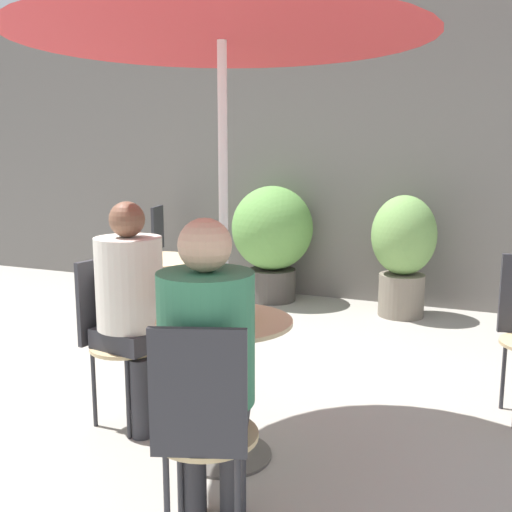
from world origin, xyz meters
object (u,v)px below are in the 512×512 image
bistro_chair_1 (202,421)px  beer_glass_1 (202,298)px  cafe_table_near (225,363)px  umbrella (221,8)px  potted_plant_1 (403,248)px  bistro_chair_0 (113,326)px  seated_person_0 (132,297)px  bistro_chair_4 (150,241)px  beer_glass_3 (249,302)px  beer_glass_0 (231,295)px  beer_glass_2 (216,307)px  cafe_table_far (155,287)px  potted_plant_0 (272,235)px  seated_person_1 (207,355)px

bistro_chair_1 → beer_glass_1: 0.86m
cafe_table_near → umbrella: umbrella is taller
cafe_table_near → beer_glass_1: beer_glass_1 is taller
beer_glass_1 → potted_plant_1: 3.05m
bistro_chair_1 → bistro_chair_0: bearing=-60.0°
seated_person_0 → umbrella: bearing=-90.0°
bistro_chair_4 → umbrella: bearing=24.3°
beer_glass_3 → beer_glass_0: bearing=146.8°
potted_plant_1 → beer_glass_3: bearing=-95.2°
bistro_chair_0 → beer_glass_2: size_ratio=4.93×
cafe_table_far → beer_glass_1: bearing=-49.8°
seated_person_0 → cafe_table_far: bearing=37.6°
bistro_chair_1 → bistro_chair_4: bearing=-74.6°
seated_person_0 → beer_glass_2: size_ratio=6.66×
cafe_table_near → potted_plant_0: size_ratio=0.61×
beer_glass_1 → umbrella: (0.12, 0.00, 1.34)m
bistro_chair_0 → beer_glass_0: 0.78m
cafe_table_far → beer_glass_0: 1.71m
potted_plant_0 → umbrella: 3.55m
bistro_chair_1 → seated_person_1: size_ratio=0.73×
bistro_chair_0 → beer_glass_0: size_ratio=4.92×
bistro_chair_0 → bistro_chair_4: (-1.56, 2.82, 0.00)m
cafe_table_near → seated_person_1: seated_person_1 is taller
beer_glass_0 → cafe_table_far: bearing=135.5°
cafe_table_near → cafe_table_far: same height
bistro_chair_0 → beer_glass_3: bistro_chair_0 is taller
cafe_table_near → seated_person_0: size_ratio=0.57×
bistro_chair_1 → umbrella: (-0.26, 0.73, 1.60)m
seated_person_1 → beer_glass_3: seated_person_1 is taller
bistro_chair_4 → seated_person_0: seated_person_0 is taller
beer_glass_3 → potted_plant_0: 3.24m
umbrella → seated_person_1: bearing=-70.5°
bistro_chair_0 → potted_plant_1: potted_plant_1 is taller
bistro_chair_1 → beer_glass_3: bearing=-98.8°
potted_plant_0 → beer_glass_1: bearing=-75.1°
bistro_chair_1 → beer_glass_2: (-0.24, 0.61, 0.25)m
beer_glass_3 → potted_plant_1: size_ratio=0.16×
beer_glass_2 → beer_glass_3: 0.18m
bistro_chair_4 → seated_person_0: size_ratio=0.74×
bistro_chair_0 → beer_glass_3: size_ratio=5.03×
potted_plant_0 → beer_glass_2: bearing=-73.3°
beer_glass_3 → beer_glass_1: bearing=-171.9°
bistro_chair_4 → potted_plant_1: 2.71m
cafe_table_far → potted_plant_0: 1.82m
cafe_table_far → potted_plant_1: size_ratio=0.64×
beer_glass_1 → umbrella: 1.35m
bistro_chair_4 → potted_plant_0: (1.37, 0.13, 0.12)m
seated_person_0 → umbrella: size_ratio=0.55×
bistro_chair_4 → potted_plant_1: potted_plant_1 is taller
cafe_table_near → bistro_chair_1: bearing=-70.5°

